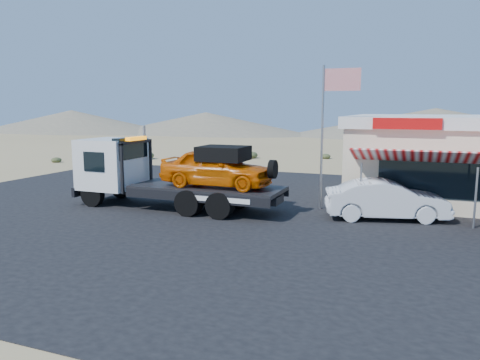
% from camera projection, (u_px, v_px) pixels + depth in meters
% --- Properties ---
extents(ground, '(120.00, 120.00, 0.00)m').
position_uv_depth(ground, '(171.00, 223.00, 17.56)').
color(ground, '#A0875B').
rests_on(ground, ground).
extents(asphalt_lot, '(32.00, 24.00, 0.02)m').
position_uv_depth(asphalt_lot, '(249.00, 211.00, 19.59)').
color(asphalt_lot, black).
rests_on(asphalt_lot, ground).
extents(tow_truck, '(9.05, 2.68, 3.02)m').
position_uv_depth(tow_truck, '(172.00, 171.00, 19.95)').
color(tow_truck, black).
rests_on(tow_truck, asphalt_lot).
extents(white_sedan, '(4.86, 2.75, 1.52)m').
position_uv_depth(white_sedan, '(386.00, 200.00, 18.04)').
color(white_sedan, silver).
rests_on(white_sedan, asphalt_lot).
extents(jerky_store, '(10.40, 9.97, 3.90)m').
position_uv_depth(jerky_store, '(465.00, 158.00, 21.68)').
color(jerky_store, beige).
rests_on(jerky_store, asphalt_lot).
extents(flagpole, '(1.55, 0.10, 6.00)m').
position_uv_depth(flagpole, '(328.00, 121.00, 19.32)').
color(flagpole, '#99999E').
rests_on(flagpole, asphalt_lot).
extents(desert_scrub, '(23.30, 32.97, 0.69)m').
position_uv_depth(desert_scrub, '(69.00, 167.00, 31.66)').
color(desert_scrub, '#384123').
rests_on(desert_scrub, ground).
extents(distant_hills, '(126.00, 48.00, 4.20)m').
position_uv_depth(distant_hills, '(296.00, 123.00, 71.48)').
color(distant_hills, '#726B59').
rests_on(distant_hills, ground).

